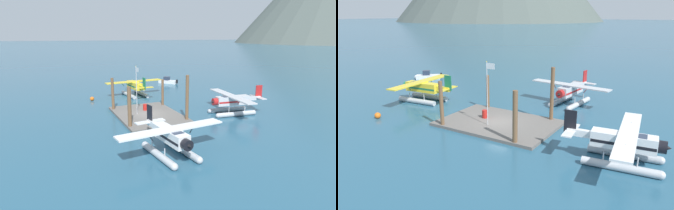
% 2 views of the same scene
% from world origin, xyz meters
% --- Properties ---
extents(ground_plane, '(1200.00, 1200.00, 0.00)m').
position_xyz_m(ground_plane, '(0.00, 0.00, 0.00)').
color(ground_plane, '#285670').
extents(dock_platform, '(11.99, 8.17, 0.30)m').
position_xyz_m(dock_platform, '(0.00, 0.00, 0.15)').
color(dock_platform, '#66605B').
rests_on(dock_platform, ground).
extents(piling_near_left, '(0.40, 0.40, 4.84)m').
position_xyz_m(piling_near_left, '(-4.49, -3.71, 2.42)').
color(piling_near_left, brown).
rests_on(piling_near_left, ground).
extents(piling_near_right, '(0.46, 0.46, 5.00)m').
position_xyz_m(piling_near_right, '(4.14, -3.77, 2.50)').
color(piling_near_right, brown).
rests_on(piling_near_right, ground).
extents(piling_far_left, '(0.37, 0.37, 4.23)m').
position_xyz_m(piling_far_left, '(-4.05, 3.87, 2.12)').
color(piling_far_left, brown).
rests_on(piling_far_left, ground).
extents(piling_far_right, '(0.41, 0.41, 5.95)m').
position_xyz_m(piling_far_right, '(4.37, 3.65, 2.98)').
color(piling_far_right, brown).
rests_on(piling_far_right, ground).
extents(flagpole, '(0.95, 0.10, 6.54)m').
position_xyz_m(flagpole, '(-0.32, -1.41, 4.34)').
color(flagpole, silver).
rests_on(flagpole, dock_platform).
extents(fuel_drum, '(0.62, 0.62, 0.88)m').
position_xyz_m(fuel_drum, '(-1.99, 0.27, 0.74)').
color(fuel_drum, '#AD1E19').
rests_on(fuel_drum, dock_platform).
extents(mooring_buoy, '(0.68, 0.68, 0.68)m').
position_xyz_m(mooring_buoy, '(-12.58, -5.44, 0.34)').
color(mooring_buoy, orange).
rests_on(mooring_buoy, ground).
extents(seaplane_silver_bow_right, '(10.49, 7.95, 3.84)m').
position_xyz_m(seaplane_silver_bow_right, '(3.72, 11.08, 1.58)').
color(seaplane_silver_bow_right, '#B7BABF').
rests_on(seaplane_silver_bow_right, ground).
extents(seaplane_yellow_port_fwd, '(7.97, 10.48, 3.84)m').
position_xyz_m(seaplane_yellow_port_fwd, '(-13.51, 2.38, 1.58)').
color(seaplane_yellow_port_fwd, '#B7BABF').
rests_on(seaplane_yellow_port_fwd, ground).
extents(seaplane_white_stbd_aft, '(7.96, 10.49, 3.84)m').
position_xyz_m(seaplane_white_stbd_aft, '(13.03, -2.59, 1.58)').
color(seaplane_white_stbd_aft, '#B7BABF').
rests_on(seaplane_white_stbd_aft, ground).
extents(boat_white_open_west, '(4.20, 3.82, 1.50)m').
position_xyz_m(boat_white_open_west, '(-23.81, 13.39, 0.49)').
color(boat_white_open_west, silver).
rests_on(boat_white_open_west, ground).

